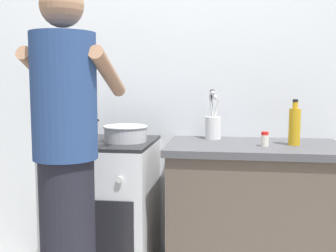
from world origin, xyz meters
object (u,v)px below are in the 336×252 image
pot (79,130)px  mixing_bowl (125,133)px  utensil_crock (213,125)px  spice_bottle (265,139)px  oil_bottle (295,126)px  stove_range (105,213)px  person (67,167)px

pot → mixing_bowl: bearing=4.6°
utensil_crock → spice_bottle: utensil_crock is taller
spice_bottle → oil_bottle: bearing=21.5°
stove_range → pot: pot is taller
stove_range → utensil_crock: size_ratio=2.89×
pot → spice_bottle: (1.09, -0.03, -0.03)m
spice_bottle → person: 1.08m
mixing_bowl → oil_bottle: (0.98, 0.01, 0.06)m
pot → mixing_bowl: pot is taller
pot → oil_bottle: bearing=1.4°
person → utensil_crock: bearing=49.0°
oil_bottle → mixing_bowl: bearing=-179.5°
stove_range → spice_bottle: spice_bottle is taller
stove_range → person: size_ratio=0.53×
mixing_bowl → stove_range: bearing=175.0°
utensil_crock → spice_bottle: size_ratio=3.84×
person → pot: bearing=104.4°
utensil_crock → oil_bottle: utensil_crock is taller
stove_range → utensil_crock: bearing=15.4°
pot → spice_bottle: pot is taller
pot → utensil_crock: bearing=15.1°
stove_range → utensil_crock: 0.87m
pot → person: size_ratio=0.14×
mixing_bowl → utensil_crock: 0.55m
pot → oil_bottle: size_ratio=0.94×
person → spice_bottle: bearing=27.9°
stove_range → mixing_bowl: 0.52m
utensil_crock → oil_bottle: (0.46, -0.18, 0.02)m
utensil_crock → oil_bottle: size_ratio=1.20×
utensil_crock → person: bearing=-131.0°
stove_range → oil_bottle: bearing=-0.2°
stove_range → spice_bottle: bearing=-4.2°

